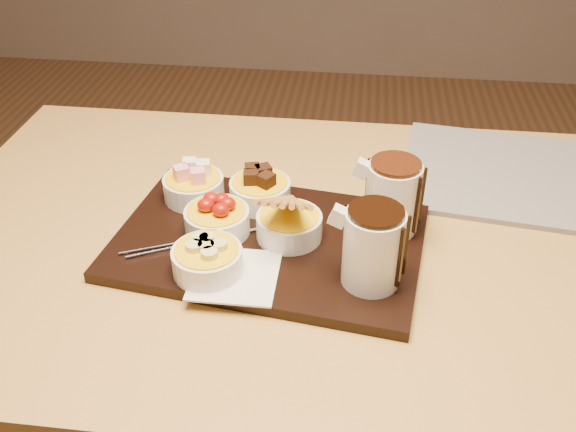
# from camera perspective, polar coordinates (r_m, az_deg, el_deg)

# --- Properties ---
(dining_table) EXTENTS (1.20, 0.80, 0.75)m
(dining_table) POSITION_cam_1_polar(r_m,az_deg,el_deg) (1.08, 0.56, -5.65)
(dining_table) COLOR tan
(dining_table) RESTS_ON ground
(serving_board) EXTENTS (0.50, 0.36, 0.02)m
(serving_board) POSITION_cam_1_polar(r_m,az_deg,el_deg) (0.98, -1.73, -2.32)
(serving_board) COLOR black
(serving_board) RESTS_ON dining_table
(napkin) EXTENTS (0.12, 0.12, 0.00)m
(napkin) POSITION_cam_1_polar(r_m,az_deg,el_deg) (0.91, -4.73, -5.27)
(napkin) COLOR white
(napkin) RESTS_ON serving_board
(bowl_marshmallows) EXTENTS (0.10, 0.10, 0.04)m
(bowl_marshmallows) POSITION_cam_1_polar(r_m,az_deg,el_deg) (1.07, -8.37, 2.49)
(bowl_marshmallows) COLOR white
(bowl_marshmallows) RESTS_ON serving_board
(bowl_cake) EXTENTS (0.10, 0.10, 0.04)m
(bowl_cake) POSITION_cam_1_polar(r_m,az_deg,el_deg) (1.05, -2.49, 2.12)
(bowl_cake) COLOR white
(bowl_cake) RESTS_ON serving_board
(bowl_strawberries) EXTENTS (0.10, 0.10, 0.04)m
(bowl_strawberries) POSITION_cam_1_polar(r_m,az_deg,el_deg) (0.99, -6.31, -0.46)
(bowl_strawberries) COLOR white
(bowl_strawberries) RESTS_ON serving_board
(bowl_biscotti) EXTENTS (0.10, 0.10, 0.04)m
(bowl_biscotti) POSITION_cam_1_polar(r_m,az_deg,el_deg) (0.97, 0.11, -0.92)
(bowl_biscotti) COLOR white
(bowl_biscotti) RESTS_ON serving_board
(bowl_bananas) EXTENTS (0.10, 0.10, 0.04)m
(bowl_bananas) POSITION_cam_1_polar(r_m,az_deg,el_deg) (0.91, -7.17, -3.99)
(bowl_bananas) COLOR white
(bowl_bananas) RESTS_ON serving_board
(pitcher_dark_chocolate) EXTENTS (0.09, 0.09, 0.11)m
(pitcher_dark_chocolate) POSITION_cam_1_polar(r_m,az_deg,el_deg) (0.87, 7.55, -2.86)
(pitcher_dark_chocolate) COLOR silver
(pitcher_dark_chocolate) RESTS_ON serving_board
(pitcher_milk_chocolate) EXTENTS (0.09, 0.09, 0.11)m
(pitcher_milk_chocolate) POSITION_cam_1_polar(r_m,az_deg,el_deg) (0.98, 9.26, 1.57)
(pitcher_milk_chocolate) COLOR silver
(pitcher_milk_chocolate) RESTS_ON serving_board
(fondue_skewers) EXTENTS (0.13, 0.25, 0.01)m
(fondue_skewers) POSITION_cam_1_polar(r_m,az_deg,el_deg) (0.98, -7.30, -1.92)
(fondue_skewers) COLOR silver
(fondue_skewers) RESTS_ON serving_board
(newspaper) EXTENTS (0.43, 0.37, 0.01)m
(newspaper) POSITION_cam_1_polar(r_m,az_deg,el_deg) (1.22, 19.53, 3.40)
(newspaper) COLOR beige
(newspaper) RESTS_ON dining_table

